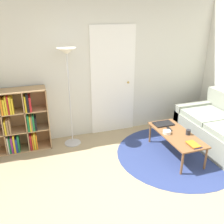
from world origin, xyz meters
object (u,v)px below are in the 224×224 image
Objects in this scene: floor_lamp at (67,66)px; couch at (224,131)px; laptop at (163,124)px; bowl at (167,132)px; cup at (188,132)px; bookshelf at (12,122)px; coffee_table at (176,136)px.

floor_lamp is 1.03× the size of couch.
laptop is 0.36m from bowl.
bowl is 1.55× the size of cup.
bookshelf is 2.78m from coffee_table.
bowl is at bearing -110.36° from laptop.
bookshelf is at bearing 157.82° from coffee_table.
bookshelf is at bearing 165.53° from laptop.
cup is at bearing -68.86° from laptop.
floor_lamp is 12.93× the size of bowl.
laptop is (2.54, -0.66, -0.12)m from bookshelf.
floor_lamp is 2.13m from coffee_table.
laptop reaches higher than coffee_table.
couch is 12.55× the size of bowl.
floor_lamp reaches higher than coffee_table.
couch is 1.09m from laptop.
bowl is (-0.12, -0.34, 0.02)m from laptop.
floor_lamp is 1.95m from laptop.
couch reaches higher than bowl.
couch is at bearing -22.41° from laptop.
couch reaches higher than cup.
bowl is at bearing 159.64° from coffee_table.
cup is at bearing -25.00° from bowl.
floor_lamp is 20.06× the size of cup.
coffee_table is 8.33× the size of bowl.
bookshelf is 0.65× the size of floor_lamp.
couch is at bearing -1.39° from coffee_table.
bowl is at bearing 155.00° from cup.
bowl is (2.42, -0.99, -0.11)m from bookshelf.
floor_lamp is at bearing 148.16° from bowl.
floor_lamp is 5.02× the size of laptop.
bowl is at bearing -31.84° from floor_lamp.
bookshelf is 8.39× the size of bowl.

